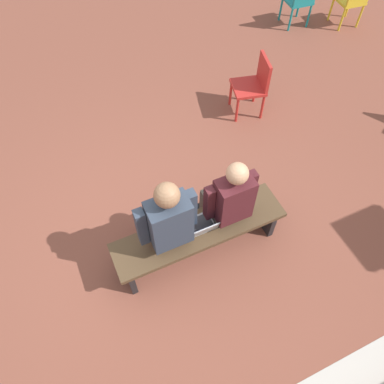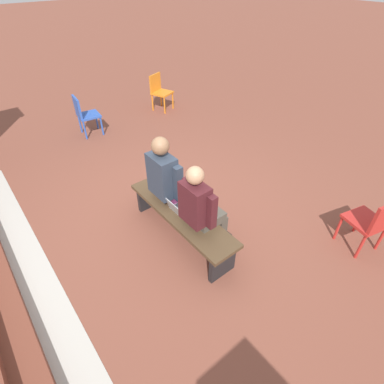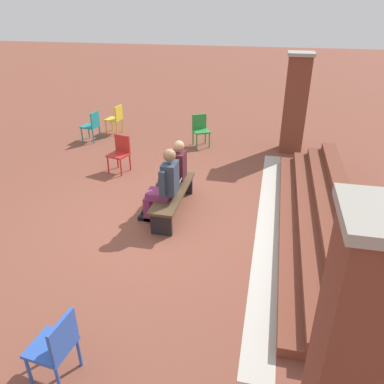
{
  "view_description": "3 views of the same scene",
  "coord_description": "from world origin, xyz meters",
  "px_view_note": "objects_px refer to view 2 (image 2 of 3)",
  "views": [
    {
      "loc": [
        0.51,
        1.82,
        3.72
      ],
      "look_at": [
        -0.4,
        -0.16,
        0.67
      ],
      "focal_mm": 35.0,
      "sensor_mm": 36.0,
      "label": 1
    },
    {
      "loc": [
        -2.67,
        1.82,
        3.02
      ],
      "look_at": [
        -0.57,
        0.14,
        0.91
      ],
      "focal_mm": 28.0,
      "sensor_mm": 36.0,
      "label": 2
    },
    {
      "loc": [
        5.63,
        1.82,
        3.59
      ],
      "look_at": [
        0.03,
        0.58,
        0.65
      ],
      "focal_mm": 35.0,
      "sensor_mm": 36.0,
      "label": 3
    }
  ],
  "objects_px": {
    "plastic_chair_foreground": "(84,113)",
    "plastic_chair_mid_courtyard": "(372,221)",
    "person_adult": "(170,180)",
    "bench": "(181,217)",
    "laptop": "(180,209)",
    "plastic_chair_far_right": "(159,90)",
    "person_student": "(202,208)"
  },
  "relations": [
    {
      "from": "plastic_chair_foreground",
      "to": "plastic_chair_far_right",
      "type": "height_order",
      "value": "same"
    },
    {
      "from": "plastic_chair_far_right",
      "to": "laptop",
      "type": "bearing_deg",
      "value": 149.75
    },
    {
      "from": "person_student",
      "to": "plastic_chair_far_right",
      "type": "bearing_deg",
      "value": -27.44
    },
    {
      "from": "plastic_chair_foreground",
      "to": "plastic_chair_far_right",
      "type": "relative_size",
      "value": 1.0
    },
    {
      "from": "plastic_chair_far_right",
      "to": "plastic_chair_mid_courtyard",
      "type": "distance_m",
      "value": 5.51
    },
    {
      "from": "person_adult",
      "to": "plastic_chair_mid_courtyard",
      "type": "height_order",
      "value": "person_adult"
    },
    {
      "from": "plastic_chair_foreground",
      "to": "plastic_chair_mid_courtyard",
      "type": "bearing_deg",
      "value": -164.51
    },
    {
      "from": "laptop",
      "to": "plastic_chair_mid_courtyard",
      "type": "height_order",
      "value": "plastic_chair_mid_courtyard"
    },
    {
      "from": "person_adult",
      "to": "plastic_chair_foreground",
      "type": "xyz_separation_m",
      "value": [
        3.34,
        -0.17,
        -0.26
      ]
    },
    {
      "from": "plastic_chair_far_right",
      "to": "person_adult",
      "type": "bearing_deg",
      "value": 148.48
    },
    {
      "from": "person_adult",
      "to": "bench",
      "type": "bearing_deg",
      "value": 167.69
    },
    {
      "from": "person_student",
      "to": "person_adult",
      "type": "xyz_separation_m",
      "value": [
        0.65,
        -0.0,
        0.03
      ]
    },
    {
      "from": "person_adult",
      "to": "plastic_chair_foreground",
      "type": "height_order",
      "value": "person_adult"
    },
    {
      "from": "plastic_chair_far_right",
      "to": "plastic_chair_mid_courtyard",
      "type": "bearing_deg",
      "value": 174.48
    },
    {
      "from": "bench",
      "to": "plastic_chair_far_right",
      "type": "xyz_separation_m",
      "value": [
        3.86,
        -2.24,
        0.13
      ]
    },
    {
      "from": "laptop",
      "to": "plastic_chair_far_right",
      "type": "relative_size",
      "value": 0.38
    },
    {
      "from": "person_adult",
      "to": "plastic_chair_far_right",
      "type": "relative_size",
      "value": 1.65
    },
    {
      "from": "person_student",
      "to": "laptop",
      "type": "bearing_deg",
      "value": 13.39
    },
    {
      "from": "bench",
      "to": "plastic_chair_far_right",
      "type": "relative_size",
      "value": 2.14
    },
    {
      "from": "bench",
      "to": "plastic_chair_mid_courtyard",
      "type": "distance_m",
      "value": 2.36
    },
    {
      "from": "plastic_chair_foreground",
      "to": "plastic_chair_mid_courtyard",
      "type": "xyz_separation_m",
      "value": [
        -5.28,
        -1.46,
        0.0
      ]
    },
    {
      "from": "plastic_chair_foreground",
      "to": "plastic_chair_far_right",
      "type": "bearing_deg",
      "value": -84.27
    },
    {
      "from": "person_student",
      "to": "plastic_chair_mid_courtyard",
      "type": "height_order",
      "value": "person_student"
    },
    {
      "from": "laptop",
      "to": "plastic_chair_mid_courtyard",
      "type": "distance_m",
      "value": 2.37
    },
    {
      "from": "person_student",
      "to": "plastic_chair_far_right",
      "type": "height_order",
      "value": "person_student"
    },
    {
      "from": "person_student",
      "to": "plastic_chair_far_right",
      "type": "relative_size",
      "value": 1.56
    },
    {
      "from": "person_student",
      "to": "plastic_chair_foreground",
      "type": "xyz_separation_m",
      "value": [
        3.99,
        -0.18,
        -0.22
      ]
    },
    {
      "from": "laptop",
      "to": "plastic_chair_far_right",
      "type": "xyz_separation_m",
      "value": [
        3.86,
        -2.25,
        -0.02
      ]
    },
    {
      "from": "person_student",
      "to": "laptop",
      "type": "height_order",
      "value": "person_student"
    },
    {
      "from": "person_student",
      "to": "plastic_chair_far_right",
      "type": "xyz_separation_m",
      "value": [
        4.18,
        -2.17,
        -0.22
      ]
    },
    {
      "from": "person_adult",
      "to": "plastic_chair_foreground",
      "type": "distance_m",
      "value": 3.35
    },
    {
      "from": "laptop",
      "to": "plastic_chair_far_right",
      "type": "bearing_deg",
      "value": -30.25
    }
  ]
}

